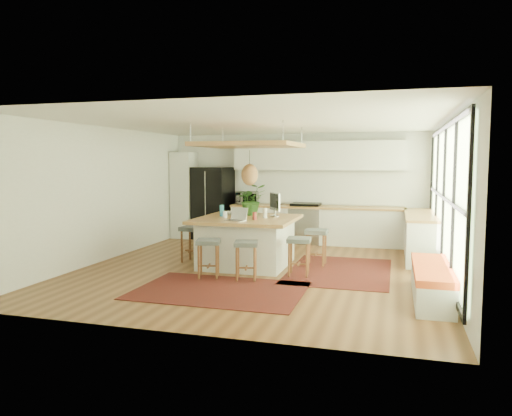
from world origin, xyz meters
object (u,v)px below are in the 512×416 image
(stool_near_right, at_px, (246,259))
(stool_left_side, at_px, (193,244))
(microwave, at_px, (247,197))
(island_plant, at_px, (252,203))
(stool_near_left, at_px, (209,257))
(fridge, at_px, (213,203))
(stool_right_front, at_px, (299,256))
(island, at_px, (247,241))
(stool_right_back, at_px, (316,247))
(monitor, at_px, (275,203))
(laptop, at_px, (235,214))

(stool_near_right, height_order, stool_left_side, stool_left_side)
(stool_left_side, xyz_separation_m, microwave, (0.26, 2.83, 0.77))
(microwave, height_order, island_plant, island_plant)
(stool_near_left, relative_size, island_plant, 1.07)
(stool_near_right, bearing_deg, fridge, 118.27)
(fridge, relative_size, stool_right_front, 2.74)
(fridge, bearing_deg, island, -48.96)
(stool_near_right, relative_size, stool_left_side, 0.92)
(stool_right_front, distance_m, stool_right_back, 0.96)
(island, xyz_separation_m, stool_near_left, (-0.33, -1.16, -0.11))
(stool_right_front, bearing_deg, stool_near_left, -158.73)
(microwave, bearing_deg, stool_left_side, -113.17)
(stool_right_front, height_order, microwave, microwave)
(fridge, bearing_deg, stool_near_right, -52.91)
(stool_left_side, bearing_deg, stool_right_back, 7.95)
(monitor, bearing_deg, stool_right_back, 56.25)
(stool_near_right, xyz_separation_m, microwave, (-1.21, 3.97, 0.77))
(stool_right_front, relative_size, island_plant, 1.08)
(stool_near_left, bearing_deg, stool_near_right, 3.73)
(stool_left_side, bearing_deg, laptop, -28.27)
(stool_left_side, height_order, monitor, monitor)
(stool_near_right, distance_m, island_plant, 1.80)
(stool_right_front, bearing_deg, laptop, 178.98)
(laptop, bearing_deg, island_plant, 107.47)
(fridge, height_order, stool_near_left, fridge)
(stool_left_side, distance_m, laptop, 1.43)
(stool_right_back, height_order, monitor, monitor)
(stool_right_back, bearing_deg, laptop, -145.07)
(fridge, height_order, laptop, fridge)
(stool_left_side, bearing_deg, stool_near_left, -55.65)
(stool_near_left, relative_size, stool_right_back, 0.96)
(island, distance_m, stool_right_front, 1.28)
(stool_near_left, bearing_deg, stool_left_side, 124.35)
(laptop, bearing_deg, stool_right_front, 16.76)
(stool_near_right, relative_size, monitor, 1.30)
(island, height_order, laptop, laptop)
(island, xyz_separation_m, laptop, (-0.04, -0.57, 0.58))
(laptop, xyz_separation_m, microwave, (-0.84, 3.42, 0.07))
(stool_near_left, relative_size, microwave, 1.15)
(stool_near_left, height_order, island_plant, island_plant)
(laptop, xyz_separation_m, monitor, (0.51, 0.92, 0.14))
(fridge, height_order, island_plant, fridge)
(stool_right_front, bearing_deg, island, 152.58)
(monitor, height_order, microwave, monitor)
(stool_right_front, xyz_separation_m, island_plant, (-1.17, 1.03, 0.82))
(monitor, bearing_deg, island_plant, -134.91)
(stool_right_front, bearing_deg, fridge, 130.38)
(stool_right_front, relative_size, microwave, 1.16)
(laptop, bearing_deg, stool_near_right, -37.82)
(laptop, bearing_deg, island, 103.70)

